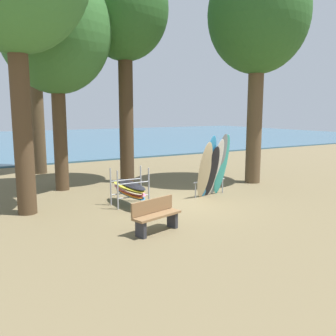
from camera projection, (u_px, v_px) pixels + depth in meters
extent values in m
plane|color=brown|center=(182.00, 204.00, 12.22)|extent=(80.00, 80.00, 0.00)
cube|color=#38607A|center=(29.00, 140.00, 37.21)|extent=(80.00, 36.00, 0.10)
cylinder|color=#4C3823|center=(22.00, 117.00, 10.60)|extent=(0.56, 0.56, 5.82)
cylinder|color=brown|center=(255.00, 117.00, 15.40)|extent=(0.64, 0.64, 5.67)
ellipsoid|color=#285623|center=(258.00, 14.00, 14.75)|extent=(4.14, 4.14, 4.77)
cylinder|color=brown|center=(37.00, 106.00, 17.62)|extent=(0.64, 0.64, 6.66)
ellipsoid|color=#387033|center=(31.00, 7.00, 16.91)|extent=(3.84, 3.84, 4.41)
cylinder|color=#42301E|center=(126.00, 112.00, 15.45)|extent=(0.61, 0.61, 6.08)
ellipsoid|color=#285623|center=(124.00, 8.00, 14.79)|extent=(3.64, 3.64, 4.18)
cylinder|color=#4C3823|center=(60.00, 129.00, 13.99)|extent=(0.52, 0.52, 4.79)
ellipsoid|color=#33662D|center=(55.00, 29.00, 13.40)|extent=(4.15, 4.15, 4.77)
ellipsoid|color=#C6B289|center=(205.00, 170.00, 12.78)|extent=(0.53, 0.57, 2.05)
ellipsoid|color=#2D8ED1|center=(208.00, 167.00, 12.87)|extent=(0.58, 0.64, 2.26)
ellipsoid|color=black|center=(212.00, 171.00, 13.01)|extent=(0.58, 0.64, 1.88)
ellipsoid|color=white|center=(215.00, 168.00, 13.11)|extent=(0.63, 0.77, 2.13)
ellipsoid|color=gray|center=(219.00, 165.00, 13.20)|extent=(0.60, 0.76, 2.30)
ellipsoid|color=#38B2AD|center=(222.00, 165.00, 13.32)|extent=(0.60, 0.67, 2.27)
cylinder|color=#9EA0A5|center=(195.00, 190.00, 13.00)|extent=(0.04, 0.04, 0.55)
cylinder|color=#9EA0A5|center=(222.00, 186.00, 13.74)|extent=(0.04, 0.04, 0.55)
cylinder|color=#9EA0A5|center=(209.00, 181.00, 13.33)|extent=(1.48, 0.16, 0.04)
cylinder|color=#9EA0A5|center=(118.00, 190.00, 11.40)|extent=(0.05, 0.05, 1.25)
cylinder|color=#9EA0A5|center=(149.00, 187.00, 11.94)|extent=(0.05, 0.05, 1.25)
cylinder|color=#9EA0A5|center=(111.00, 187.00, 11.91)|extent=(0.05, 0.05, 1.25)
cylinder|color=#9EA0A5|center=(141.00, 183.00, 12.46)|extent=(0.05, 0.05, 1.25)
cylinder|color=#9EA0A5|center=(134.00, 197.00, 11.71)|extent=(1.10, 0.04, 0.04)
cylinder|color=#9EA0A5|center=(134.00, 183.00, 11.64)|extent=(1.10, 0.04, 0.04)
cylinder|color=#9EA0A5|center=(126.00, 193.00, 12.23)|extent=(1.10, 0.04, 0.04)
cylinder|color=#9EA0A5|center=(126.00, 180.00, 12.15)|extent=(1.10, 0.04, 0.04)
ellipsoid|color=#2D8ED1|center=(130.00, 193.00, 11.96)|extent=(0.54, 2.11, 0.06)
ellipsoid|color=orange|center=(129.00, 192.00, 11.93)|extent=(0.62, 2.13, 0.06)
ellipsoid|color=pink|center=(129.00, 190.00, 11.93)|extent=(0.58, 2.12, 0.06)
ellipsoid|color=#C6B289|center=(129.00, 188.00, 11.91)|extent=(0.61, 2.12, 0.06)
ellipsoid|color=yellow|center=(128.00, 186.00, 11.90)|extent=(0.56, 2.11, 0.06)
ellipsoid|color=black|center=(131.00, 184.00, 11.94)|extent=(0.60, 2.12, 0.06)
cube|color=#2D2D33|center=(141.00, 229.00, 8.93)|extent=(0.18, 0.33, 0.42)
cube|color=#2D2D33|center=(172.00, 220.00, 9.71)|extent=(0.18, 0.33, 0.42)
cube|color=olive|center=(157.00, 215.00, 9.28)|extent=(1.46, 0.75, 0.06)
cube|color=olive|center=(152.00, 206.00, 9.37)|extent=(1.37, 0.42, 0.36)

